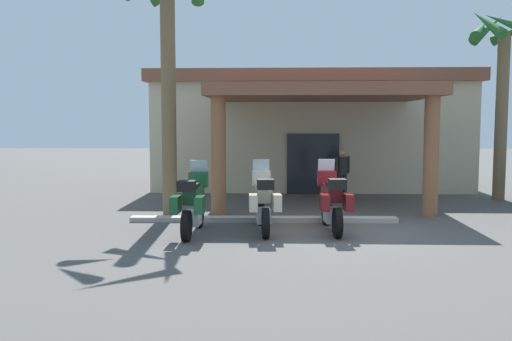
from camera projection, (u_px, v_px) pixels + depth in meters
ground_plane at (337, 231)px, 12.64m from camera, size 80.00×80.00×0.00m
motel_building at (309, 129)px, 21.34m from camera, size 11.95×10.28×4.35m
motorcycle_green at (193, 203)px, 12.25m from camera, size 0.72×2.21×1.61m
motorcycle_cream at (263, 201)px, 12.55m from camera, size 0.73×2.21×1.61m
motorcycle_maroon at (332, 201)px, 12.60m from camera, size 0.72×2.21×1.61m
pedestrian at (342, 171)px, 17.64m from camera, size 0.49×0.32×1.64m
palm_tree_near_portico at (504, 61)px, 17.36m from camera, size 2.33×2.33×6.12m
palm_tree_roadside at (168, 38)px, 14.53m from camera, size 2.44×2.46×6.89m
curb_strip at (264, 219)px, 13.87m from camera, size 6.71×0.36×0.12m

